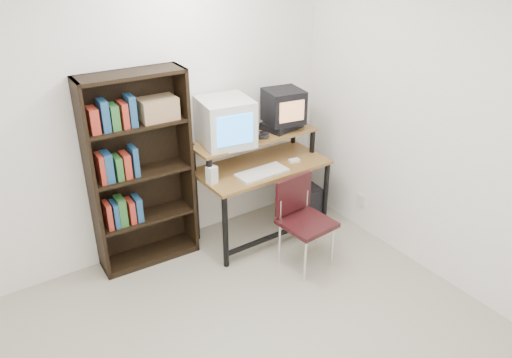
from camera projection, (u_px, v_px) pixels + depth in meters
back_wall at (122, 118)px, 4.08m from camera, size 4.00×0.01×2.60m
right_wall at (489, 144)px, 3.59m from camera, size 0.01×4.00×2.60m
computer_desk at (261, 168)px, 4.63m from camera, size 1.23×0.62×0.98m
crt_monitor at (225, 122)px, 4.35m from camera, size 0.49×0.50×0.41m
vcr at (282, 125)px, 4.74m from camera, size 0.41×0.33×0.08m
crt_tv at (284, 106)px, 4.63m from camera, size 0.38×0.38×0.31m
cd_spindle at (262, 136)px, 4.54m from camera, size 0.14×0.14×0.05m
keyboard at (262, 173)px, 4.43m from camera, size 0.47×0.22×0.03m
mousepad at (295, 162)px, 4.67m from camera, size 0.25×0.22×0.01m
mouse at (294, 161)px, 4.66m from camera, size 0.11×0.08×0.03m
desk_speaker at (212, 176)px, 4.24m from camera, size 0.09×0.09×0.17m
pc_tower at (302, 201)px, 5.06m from camera, size 0.24×0.46×0.42m
school_chair at (302, 214)px, 4.28m from camera, size 0.43×0.43×0.81m
bookshelf at (139, 169)px, 4.18m from camera, size 0.87×0.32×1.71m
wall_outlet at (360, 200)px, 4.89m from camera, size 0.02×0.08×0.12m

